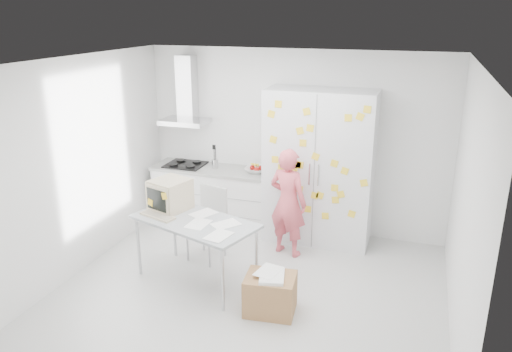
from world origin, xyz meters
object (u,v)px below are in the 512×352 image
(person, at_px, (288,202))
(desk, at_px, (179,206))
(chair, at_px, (209,219))
(cardboard_box, at_px, (270,293))

(person, relative_size, desk, 0.90)
(person, distance_m, chair, 1.08)
(desk, height_order, chair, desk)
(person, distance_m, cardboard_box, 1.54)
(person, xyz_separation_m, cardboard_box, (0.19, -1.43, -0.52))
(person, relative_size, cardboard_box, 2.54)
(chair, distance_m, cardboard_box, 1.58)
(person, height_order, desk, person)
(chair, height_order, cardboard_box, chair)
(person, bearing_deg, desk, 55.63)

